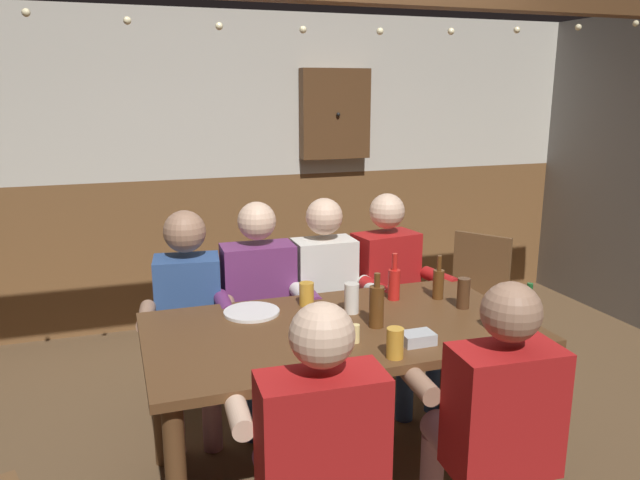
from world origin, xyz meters
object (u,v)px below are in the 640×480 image
condiment_caddy (417,338)px  pint_glass_0 (497,317)px  bottle_2 (394,283)px  pint_glass_1 (307,294)px  dining_table (339,348)px  pint_glass_2 (352,298)px  person_0 (189,311)px  plate_0 (252,312)px  pint_glass_3 (463,293)px  wall_dart_cabinet (335,114)px  person_3 (393,289)px  person_1 (261,302)px  person_4 (316,444)px  table_candle (355,334)px  bottle_3 (377,305)px  bottle_1 (527,317)px  bottle_0 (438,283)px  person_2 (329,297)px  person_5 (493,411)px  pint_glass_4 (395,343)px  chair_empty_near_left (473,296)px

condiment_caddy → pint_glass_0: (0.41, 0.02, 0.04)m
pint_glass_0 → bottle_2: bearing=116.0°
condiment_caddy → pint_glass_0: bearing=3.1°
condiment_caddy → pint_glass_1: bearing=116.2°
dining_table → pint_glass_2: (0.12, 0.14, 0.18)m
person_0 → plate_0: person_0 is taller
bottle_2 → pint_glass_3: size_ratio=1.61×
pint_glass_3 → wall_dart_cabinet: 2.32m
person_3 → pint_glass_1: person_3 is taller
person_1 → pint_glass_1: size_ratio=10.52×
person_1 → bottle_2: bearing=144.4°
person_4 → pint_glass_0: person_4 is taller
pint_glass_3 → table_candle: bearing=-161.2°
bottle_3 → wall_dart_cabinet: bearing=74.5°
pint_glass_0 → person_0: bearing=141.9°
bottle_1 → pint_glass_1: bottle_1 is taller
bottle_0 → pint_glass_1: (-0.67, 0.12, -0.03)m
condiment_caddy → person_2: bearing=92.7°
plate_0 → wall_dart_cabinet: 2.38m
person_1 → pint_glass_0: size_ratio=9.89×
pint_glass_0 → person_5: bearing=-124.9°
person_5 → pint_glass_3: person_5 is taller
person_2 → bottle_2: (0.20, -0.44, 0.20)m
person_2 → bottle_1: size_ratio=5.00×
person_0 → person_4: bearing=107.4°
bottle_1 → bottle_3: bottle_3 is taller
bottle_2 → wall_dart_cabinet: bearing=78.7°
pint_glass_2 → table_candle: bearing=-109.3°
person_5 → pint_glass_4: (-0.26, 0.31, 0.18)m
person_2 → table_candle: 0.92m
dining_table → bottle_1: size_ratio=7.06×
table_candle → bottle_3: 0.22m
wall_dart_cabinet → pint_glass_4: bearing=-104.9°
pint_glass_4 → wall_dart_cabinet: (0.69, 2.60, 0.80)m
person_0 → pint_glass_4: person_0 is taller
bottle_0 → pint_glass_0: bearing=-85.6°
pint_glass_1 → wall_dart_cabinet: bearing=66.1°
person_2 → bottle_0: 0.68m
person_1 → bottle_3: size_ratio=4.86×
bottle_0 → pint_glass_4: (-0.52, -0.58, -0.02)m
wall_dart_cabinet → dining_table: bearing=-109.6°
person_2 → plate_0: person_2 is taller
person_5 → wall_dart_cabinet: wall_dart_cabinet is taller
chair_empty_near_left → pint_glass_0: (-0.66, -1.20, 0.37)m
table_candle → bottle_0: (0.62, 0.39, 0.04)m
person_0 → person_2: bearing=-173.6°
person_0 → pint_glass_3: (1.26, -0.67, 0.18)m
table_candle → bottle_2: (0.40, 0.45, 0.05)m
chair_empty_near_left → bottle_3: bottle_3 is taller
person_5 → person_1: bearing=114.9°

